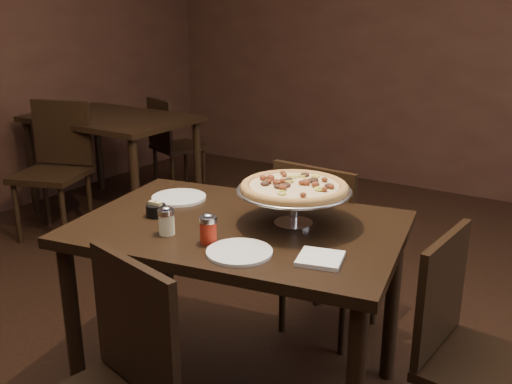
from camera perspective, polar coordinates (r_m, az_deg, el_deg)
The scene contains 15 objects.
room at distance 2.14m, azimuth -1.04°, elevation 11.48°, with size 6.04×7.04×2.84m.
dining_table at distance 2.36m, azimuth -1.69°, elevation -5.61°, with size 1.42×1.07×0.81m.
background_table at distance 4.81m, azimuth -14.22°, elevation 6.12°, with size 1.30×0.87×0.81m.
pizza_stand at distance 2.26m, azimuth 3.83°, elevation 0.44°, with size 0.46×0.46×0.19m.
parmesan_shaker at distance 2.22m, azimuth -8.94°, elevation -2.88°, with size 0.07×0.07×0.11m.
pepper_flake_shaker at distance 2.12m, azimuth -4.80°, elevation -3.71°, with size 0.07×0.07×0.12m.
packet_caddy at distance 2.42m, azimuth -9.98°, elevation -1.79°, with size 0.08×0.08×0.06m.
napkin_stack at distance 1.99m, azimuth 6.45°, elevation -6.64°, with size 0.15×0.15×0.02m, color white.
plate_left at distance 2.63m, azimuth -7.72°, elevation -0.55°, with size 0.25×0.25×0.01m, color white.
plate_near at distance 2.04m, azimuth -1.67°, elevation -6.02°, with size 0.24×0.24×0.01m, color white.
serving_spatula at distance 2.21m, azimuth 0.21°, elevation -0.12°, with size 0.16×0.16×0.02m.
chair_far at distance 2.90m, azimuth 6.82°, elevation -5.14°, with size 0.47×0.47×0.94m.
chair_side at distance 2.24m, azimuth 20.50°, elevation -14.42°, with size 0.45×0.45×0.89m.
bg_chair_far at distance 5.30m, azimuth -8.41°, elevation 5.01°, with size 0.52×0.52×0.87m.
bg_chair_near at distance 4.49m, azimuth -19.40°, elevation 2.71°, with size 0.59×0.59×0.99m.
Camera 1 is at (1.23, -1.76, 1.64)m, focal length 40.00 mm.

